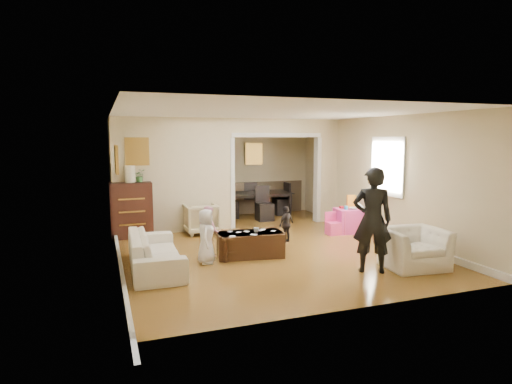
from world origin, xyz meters
name	(u,v)px	position (x,y,z in m)	size (l,w,h in m)	color
floor	(259,245)	(0.00, 0.00, 0.00)	(7.00, 7.00, 0.00)	#A26F29
partition_left	(175,175)	(-1.38, 1.80, 1.30)	(2.75, 0.18, 2.60)	beige
partition_right	(326,171)	(2.48, 1.80, 1.30)	(0.55, 0.18, 2.60)	beige
partition_header	(276,126)	(1.10, 1.80, 2.42)	(2.22, 0.18, 0.35)	beige
window_pane	(388,166)	(2.73, -0.40, 1.55)	(0.03, 0.95, 1.10)	white
framed_art_partition	(137,152)	(-2.20, 1.70, 1.85)	(0.45, 0.03, 0.55)	brown
framed_art_sofa_wall	(116,159)	(-2.71, -0.60, 1.80)	(0.03, 0.55, 0.40)	brown
framed_art_alcove	(254,154)	(1.10, 3.44, 1.70)	(0.45, 0.03, 0.55)	brown
sofa	(155,251)	(-2.17, -0.93, 0.29)	(2.01, 0.79, 0.59)	white
armchair_back	(201,219)	(-0.88, 1.44, 0.34)	(0.72, 0.74, 0.67)	#C1B486
armchair_front	(413,248)	(1.87, -2.29, 0.32)	(1.00, 0.87, 0.65)	white
dresser	(131,210)	(-2.37, 1.57, 0.60)	(0.87, 0.49, 1.20)	#34130F
table_lamp	(130,174)	(-2.37, 1.57, 1.38)	(0.22, 0.22, 0.36)	beige
potted_plant	(140,176)	(-2.17, 1.57, 1.34)	(0.25, 0.22, 0.28)	#35672D
coffee_table	(250,244)	(-0.45, -0.74, 0.22)	(1.18, 0.59, 0.44)	#3B2012
coffee_cup	(256,230)	(-0.35, -0.79, 0.49)	(0.10, 0.10, 0.09)	beige
play_table	(348,221)	(2.31, 0.40, 0.27)	(0.56, 0.56, 0.54)	#E83D9E
cereal_box	(351,201)	(2.43, 0.50, 0.69)	(0.20, 0.07, 0.30)	yellow
cyan_cup	(346,208)	(2.21, 0.35, 0.58)	(0.08, 0.08, 0.08)	#2AAAD2
toy_block	(341,207)	(2.19, 0.52, 0.57)	(0.08, 0.06, 0.05)	red
play_bowl	(354,208)	(2.36, 0.28, 0.57)	(0.21, 0.21, 0.05)	beige
dining_table	(256,204)	(1.01, 3.00, 0.33)	(1.88, 1.05, 0.66)	black
adult_person	(372,220)	(1.08, -2.27, 0.85)	(0.62, 0.41, 1.70)	black
child_kneel_a	(206,236)	(-1.30, -0.89, 0.47)	(0.46, 0.30, 0.94)	silver
child_kneel_b	(208,231)	(-1.15, -0.44, 0.46)	(0.45, 0.35, 0.92)	pink
child_toddler	(286,224)	(0.60, 0.01, 0.38)	(0.44, 0.19, 0.76)	black
craft_papers	(250,232)	(-0.45, -0.74, 0.44)	(0.94, 0.50, 0.00)	white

